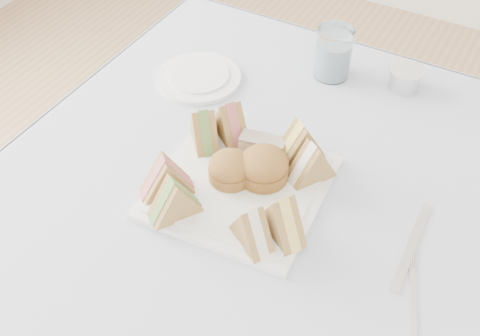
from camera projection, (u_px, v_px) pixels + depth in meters
The scene contains 19 objects.
table at pixel (278, 332), 1.23m from camera, with size 0.90×0.90×0.74m, color brown.
tablecloth at pixel (288, 213), 0.97m from camera, with size 1.02×1.02×0.01m, color #B2BAC3.
serving_plate at pixel (240, 187), 1.00m from camera, with size 0.27×0.27×0.01m, color white.
sandwich_fl_a at pixel (166, 175), 0.95m from camera, with size 0.09×0.04×0.08m, color olive, non-canonical shape.
sandwich_fl_b at pixel (174, 197), 0.92m from camera, with size 0.08×0.04×0.07m, color olive, non-canonical shape.
sandwich_fr_a at pixel (282, 216), 0.89m from camera, with size 0.09×0.04×0.08m, color olive, non-canonical shape.
sandwich_fr_b at pixel (252, 226), 0.88m from camera, with size 0.08×0.04×0.07m, color olive, non-canonical shape.
sandwich_bl_a at pixel (204, 127), 1.04m from camera, with size 0.08×0.04×0.07m, color olive, non-canonical shape.
sandwich_bl_b at pixel (230, 120), 1.05m from camera, with size 0.09×0.04×0.08m, color olive, non-canonical shape.
sandwich_br_a at pixel (312, 161), 0.98m from camera, with size 0.08×0.04×0.07m, color olive, non-canonical shape.
sandwich_br_b at pixel (300, 141), 1.01m from camera, with size 0.09×0.04×0.08m, color olive, non-canonical shape.
scone_left at pixel (231, 168), 0.98m from camera, with size 0.07×0.07×0.05m, color #8F5E2C.
scone_right at pixel (264, 166), 0.98m from camera, with size 0.08×0.08×0.06m, color #8F5E2C.
pastry_slice at pixel (263, 146), 1.03m from camera, with size 0.08×0.03×0.04m, color beige.
side_plate at pixel (199, 78), 1.21m from camera, with size 0.17×0.17×0.01m, color white.
water_glass at pixel (333, 53), 1.19m from camera, with size 0.07×0.07×0.11m, color white.
tea_strainer at pixel (405, 79), 1.18m from camera, with size 0.07×0.07×0.04m, color silver.
knife at pixel (412, 246), 0.91m from camera, with size 0.01×0.19×0.00m, color silver.
fork at pixel (413, 316), 0.83m from camera, with size 0.01×0.16×0.00m, color silver.
Camera 1 is at (0.24, -0.59, 1.48)m, focal length 45.00 mm.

